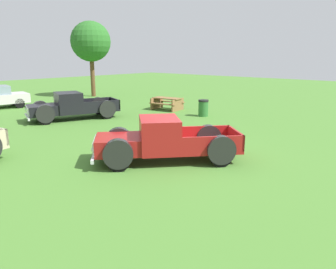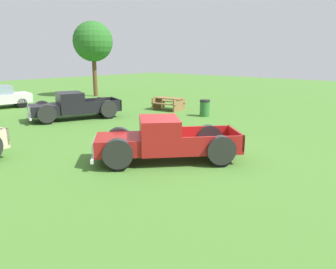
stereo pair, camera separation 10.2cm
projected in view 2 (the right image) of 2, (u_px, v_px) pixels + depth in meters
name	position (u px, v px, depth m)	size (l,w,h in m)	color
ground_plane	(179.00, 155.00, 11.44)	(80.00, 80.00, 0.00)	#477A2D
pickup_truck_foreground	(158.00, 141.00, 10.57)	(4.69, 4.41, 1.46)	maroon
pickup_truck_behind_right	(69.00, 107.00, 17.55)	(5.14, 3.29, 1.48)	black
picnic_table	(169.00, 102.00, 20.76)	(1.75, 2.01, 0.78)	olive
trash_can	(205.00, 108.00, 18.52)	(0.59, 0.59, 0.95)	#2D6B2D
oak_tree_west	(93.00, 42.00, 26.74)	(3.29, 3.29, 6.19)	brown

